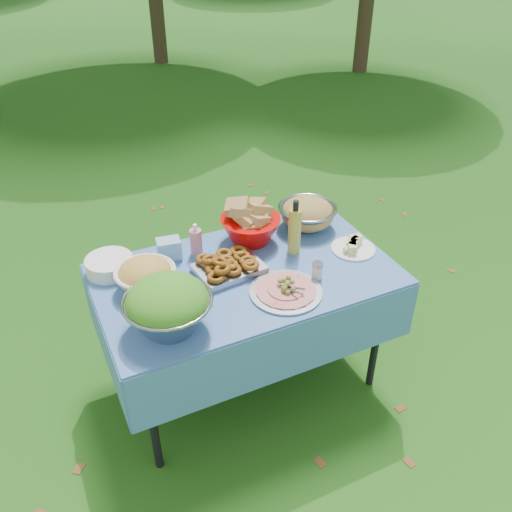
{
  "coord_description": "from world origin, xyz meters",
  "views": [
    {
      "loc": [
        -0.89,
        -1.98,
        2.34
      ],
      "look_at": [
        0.06,
        0.0,
        0.85
      ],
      "focal_mm": 38.0,
      "sensor_mm": 36.0,
      "label": 1
    }
  ],
  "objects_px": {
    "salad_bowl": "(168,306)",
    "oil_bottle": "(295,227)",
    "pasta_bowl_steel": "(307,213)",
    "plate_stack": "(109,265)",
    "charcuterie_platter": "(286,286)",
    "bread_bowl": "(250,223)",
    "picnic_table": "(247,330)"
  },
  "relations": [
    {
      "from": "salad_bowl",
      "to": "oil_bottle",
      "type": "xyz_separation_m",
      "value": [
        0.77,
        0.29,
        0.02
      ]
    },
    {
      "from": "plate_stack",
      "to": "bread_bowl",
      "type": "xyz_separation_m",
      "value": [
        0.75,
        -0.04,
        0.07
      ]
    },
    {
      "from": "plate_stack",
      "to": "charcuterie_platter",
      "type": "bearing_deg",
      "value": -36.8
    },
    {
      "from": "salad_bowl",
      "to": "pasta_bowl_steel",
      "type": "xyz_separation_m",
      "value": [
        0.96,
        0.49,
        -0.04
      ]
    },
    {
      "from": "picnic_table",
      "to": "salad_bowl",
      "type": "bearing_deg",
      "value": -153.81
    },
    {
      "from": "plate_stack",
      "to": "bread_bowl",
      "type": "height_order",
      "value": "bread_bowl"
    },
    {
      "from": "picnic_table",
      "to": "oil_bottle",
      "type": "bearing_deg",
      "value": 12.11
    },
    {
      "from": "plate_stack",
      "to": "salad_bowl",
      "type": "bearing_deg",
      "value": -75.46
    },
    {
      "from": "picnic_table",
      "to": "oil_bottle",
      "type": "height_order",
      "value": "oil_bottle"
    },
    {
      "from": "plate_stack",
      "to": "oil_bottle",
      "type": "relative_size",
      "value": 0.78
    },
    {
      "from": "plate_stack",
      "to": "charcuterie_platter",
      "type": "height_order",
      "value": "charcuterie_platter"
    },
    {
      "from": "charcuterie_platter",
      "to": "oil_bottle",
      "type": "height_order",
      "value": "oil_bottle"
    },
    {
      "from": "plate_stack",
      "to": "bread_bowl",
      "type": "bearing_deg",
      "value": -3.36
    },
    {
      "from": "picnic_table",
      "to": "charcuterie_platter",
      "type": "relative_size",
      "value": 4.21
    },
    {
      "from": "plate_stack",
      "to": "pasta_bowl_steel",
      "type": "bearing_deg",
      "value": -2.32
    },
    {
      "from": "plate_stack",
      "to": "oil_bottle",
      "type": "height_order",
      "value": "oil_bottle"
    },
    {
      "from": "bread_bowl",
      "to": "charcuterie_platter",
      "type": "xyz_separation_m",
      "value": [
        -0.04,
        -0.48,
        -0.07
      ]
    },
    {
      "from": "salad_bowl",
      "to": "bread_bowl",
      "type": "distance_m",
      "value": 0.78
    },
    {
      "from": "picnic_table",
      "to": "plate_stack",
      "type": "xyz_separation_m",
      "value": [
        -0.6,
        0.3,
        0.42
      ]
    },
    {
      "from": "bread_bowl",
      "to": "oil_bottle",
      "type": "height_order",
      "value": "oil_bottle"
    },
    {
      "from": "bread_bowl",
      "to": "plate_stack",
      "type": "bearing_deg",
      "value": 176.64
    },
    {
      "from": "plate_stack",
      "to": "oil_bottle",
      "type": "distance_m",
      "value": 0.95
    },
    {
      "from": "salad_bowl",
      "to": "bread_bowl",
      "type": "bearing_deg",
      "value": 38.58
    },
    {
      "from": "salad_bowl",
      "to": "pasta_bowl_steel",
      "type": "height_order",
      "value": "salad_bowl"
    },
    {
      "from": "picnic_table",
      "to": "salad_bowl",
      "type": "height_order",
      "value": "salad_bowl"
    },
    {
      "from": "salad_bowl",
      "to": "oil_bottle",
      "type": "relative_size",
      "value": 1.27
    },
    {
      "from": "salad_bowl",
      "to": "pasta_bowl_steel",
      "type": "relative_size",
      "value": 1.18
    },
    {
      "from": "plate_stack",
      "to": "pasta_bowl_steel",
      "type": "distance_m",
      "value": 1.1
    },
    {
      "from": "pasta_bowl_steel",
      "to": "charcuterie_platter",
      "type": "relative_size",
      "value": 0.93
    },
    {
      "from": "charcuterie_platter",
      "to": "picnic_table",
      "type": "bearing_deg",
      "value": 114.69
    },
    {
      "from": "bread_bowl",
      "to": "charcuterie_platter",
      "type": "distance_m",
      "value": 0.49
    },
    {
      "from": "pasta_bowl_steel",
      "to": "charcuterie_platter",
      "type": "distance_m",
      "value": 0.62
    }
  ]
}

